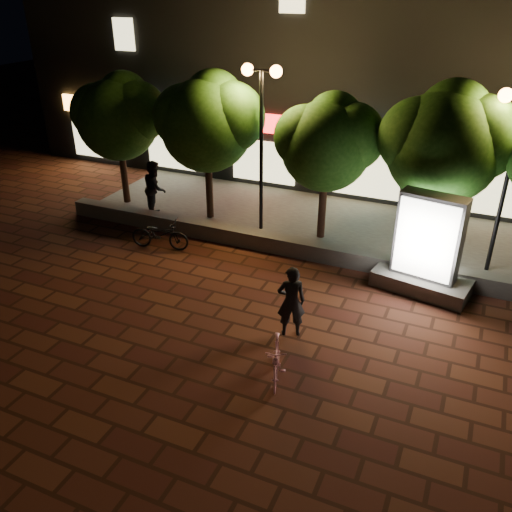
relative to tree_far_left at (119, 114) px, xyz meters
The scene contains 14 objects.
ground 9.43m from the tree_far_left, 38.18° to the right, with size 80.00×80.00×0.00m, color #552A1A.
retaining_wall 7.72m from the tree_far_left, 11.89° to the right, with size 16.00×0.45×0.50m, color slate.
sidewalk 7.74m from the tree_far_left, ahead, with size 16.00×5.00×0.08m, color slate.
building_block 10.38m from the tree_far_left, 47.32° to the left, with size 28.00×8.12×11.30m.
tree_far_left is the anchor object (origin of this frame).
tree_left 3.51m from the tree_far_left, ahead, with size 3.60×3.00×4.89m.
tree_mid 7.50m from the tree_far_left, ahead, with size 3.24×2.70×4.50m.
tree_right 10.81m from the tree_far_left, ahead, with size 3.72×3.10×5.07m.
street_lamp_left 5.50m from the tree_far_left, ahead, with size 1.26×0.36×5.18m.
ad_kiosk 11.27m from the tree_far_left, 10.23° to the right, with size 2.67×1.68×2.70m.
scooter_pink 11.39m from the tree_far_left, 38.50° to the right, with size 0.42×1.50×0.90m, color pink.
rider 10.20m from the tree_far_left, 32.42° to the right, with size 0.65×0.43×1.79m, color black.
scooter_parked 5.01m from the tree_far_left, 41.12° to the right, with size 0.64×1.83×0.96m, color black.
pedestrian 2.84m from the tree_far_left, 20.66° to the right, with size 0.94×0.73×1.93m, color black.
Camera 1 is at (4.82, -9.58, 7.41)m, focal length 37.32 mm.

